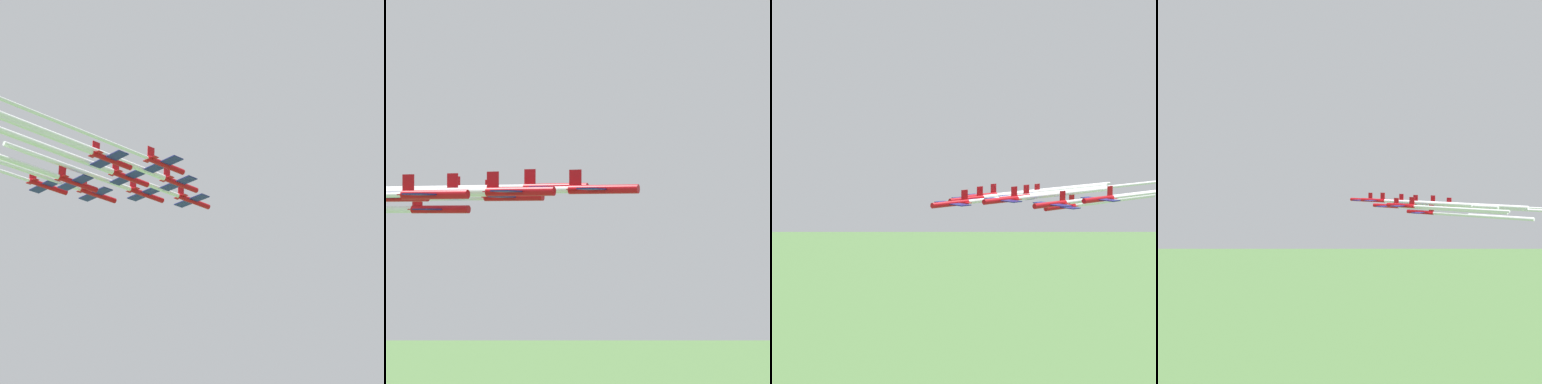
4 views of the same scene
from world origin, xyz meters
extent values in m
cylinder|color=#B20C14|center=(31.21, 18.42, 140.93)|extent=(9.21, 7.49, 1.30)
cube|color=navy|center=(31.77, 18.85, 140.93)|extent=(8.28, 9.58, 0.21)
cube|color=#B20C14|center=(34.67, 21.08, 142.55)|extent=(1.60, 1.28, 2.59)
cube|color=#B20C14|center=(34.67, 21.08, 140.93)|extent=(3.33, 3.78, 0.14)
cylinder|color=#B20C14|center=(43.05, 19.88, 141.48)|extent=(9.21, 7.49, 1.30)
cube|color=navy|center=(43.61, 20.32, 141.48)|extent=(8.28, 9.58, 0.21)
cube|color=#B20C14|center=(46.51, 22.54, 143.10)|extent=(1.60, 1.28, 2.59)
cube|color=#B20C14|center=(46.51, 22.54, 141.48)|extent=(3.33, 3.78, 0.14)
cylinder|color=#B20C14|center=(35.68, 29.47, 140.57)|extent=(9.21, 7.49, 1.30)
cube|color=navy|center=(36.24, 29.91, 140.57)|extent=(8.28, 9.58, 0.21)
cube|color=#B20C14|center=(39.14, 32.13, 142.19)|extent=(1.60, 1.28, 2.59)
cube|color=#B20C14|center=(39.14, 32.13, 140.57)|extent=(3.33, 3.78, 0.14)
cylinder|color=#B20C14|center=(54.88, 21.35, 140.23)|extent=(9.21, 7.49, 1.30)
cube|color=navy|center=(55.44, 21.78, 140.23)|extent=(8.28, 9.58, 0.21)
cube|color=#B20C14|center=(58.34, 24.01, 141.85)|extent=(1.60, 1.28, 2.59)
cube|color=#B20C14|center=(58.34, 24.01, 140.23)|extent=(3.33, 3.78, 0.14)
cylinder|color=#B20C14|center=(47.52, 30.94, 140.77)|extent=(9.21, 7.49, 1.30)
cube|color=navy|center=(48.08, 31.37, 140.77)|extent=(8.28, 9.58, 0.21)
cube|color=#B20C14|center=(50.98, 33.60, 142.39)|extent=(1.60, 1.28, 2.59)
cube|color=#B20C14|center=(50.98, 33.60, 140.77)|extent=(3.33, 3.78, 0.14)
cylinder|color=#B20C14|center=(40.15, 40.53, 140.10)|extent=(9.21, 7.49, 1.30)
cube|color=navy|center=(40.71, 40.96, 140.10)|extent=(8.28, 9.58, 0.21)
cube|color=#B20C14|center=(43.61, 43.19, 141.72)|extent=(1.60, 1.28, 2.59)
cube|color=#B20C14|center=(43.61, 43.19, 140.10)|extent=(3.33, 3.78, 0.14)
cylinder|color=#B20C14|center=(66.71, 22.81, 141.18)|extent=(9.21, 7.49, 1.30)
cube|color=navy|center=(67.27, 23.25, 141.18)|extent=(8.28, 9.58, 0.21)
cube|color=#B20C14|center=(70.17, 25.47, 142.80)|extent=(1.60, 1.28, 2.59)
cube|color=#B20C14|center=(70.17, 25.47, 141.18)|extent=(3.33, 3.78, 0.14)
cylinder|color=#B20C14|center=(59.35, 32.40, 138.19)|extent=(9.21, 7.49, 1.30)
cube|color=navy|center=(59.91, 32.83, 138.19)|extent=(8.28, 9.58, 0.21)
cube|color=#B20C14|center=(62.81, 35.06, 139.81)|extent=(1.60, 1.28, 2.59)
cube|color=#B20C14|center=(62.81, 35.06, 138.19)|extent=(3.33, 3.78, 0.14)
cylinder|color=#B20C14|center=(51.98, 41.99, 139.90)|extent=(9.21, 7.49, 1.30)
cube|color=navy|center=(52.55, 42.42, 139.90)|extent=(8.28, 9.58, 0.21)
cylinder|color=white|center=(52.91, 35.08, 140.93)|extent=(35.58, 27.65, 1.01)
cylinder|color=white|center=(61.01, 33.68, 141.48)|extent=(28.17, 21.99, 1.10)
cylinder|color=white|center=(74.59, 36.49, 140.23)|extent=(31.60, 24.59, 0.99)
camera|label=1|loc=(52.43, 189.02, 70.42)|focal=70.00mm
camera|label=2|loc=(-79.93, 85.35, 137.11)|focal=85.00mm
camera|label=3|loc=(24.54, -151.75, 162.36)|focal=70.00mm
camera|label=4|loc=(233.34, -31.83, 153.90)|focal=50.00mm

